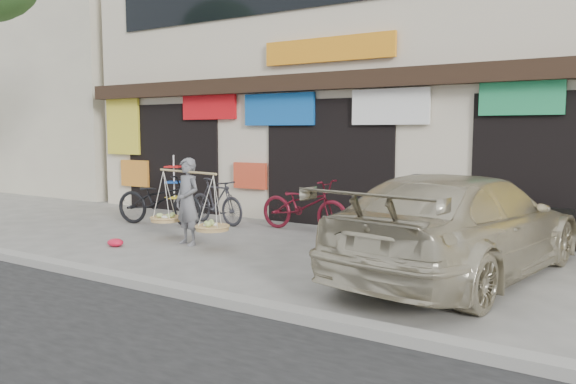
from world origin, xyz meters
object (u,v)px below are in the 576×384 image
Objects in this scene: bike_0 at (159,200)px; bike_2 at (304,205)px; street_vendor at (188,205)px; bike_1 at (216,201)px; display_rack at (174,192)px; suv at (461,225)px.

bike_2 is (3.00, 1.04, -0.03)m from bike_0.
street_vendor reaches higher than bike_1.
bike_0 is 1.21m from bike_1.
street_vendor reaches higher than display_rack.
street_vendor is at bearing -143.68° from bike_1.
street_vendor is at bearing -132.56° from bike_0.
display_rack reaches higher than bike_0.
suv is at bearing 16.44° from street_vendor.
bike_0 is 1.05× the size of bike_2.
street_vendor reaches higher than bike_0.
bike_2 is at bearing -73.40° from bike_1.
bike_2 is 3.62m from display_rack.
bike_1 is (0.92, 0.78, -0.06)m from bike_0.
suv is 3.58× the size of display_rack.
street_vendor is 4.74m from suv.
display_rack is (-3.61, 0.05, 0.06)m from bike_2.
bike_0 is at bearing 111.45° from bike_2.
display_rack is at bearing 149.52° from street_vendor.
bike_2 is at bearing -81.16° from bike_0.
display_rack reaches higher than bike_1.
bike_0 is 3.18m from bike_2.
bike_1 is 0.82× the size of bike_2.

